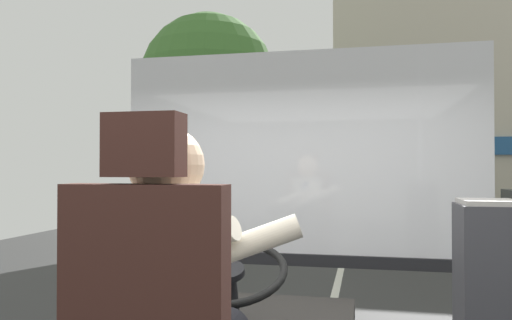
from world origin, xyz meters
TOP-DOWN VIEW (x-y plane):
  - ground at (0.00, 8.80)m, footprint 18.00×44.00m
  - bus_driver at (-0.16, -0.28)m, footprint 0.80×0.57m
  - windshield_panel at (0.00, 1.62)m, footprint 2.50×0.08m
  - street_tree at (-3.62, 10.89)m, footprint 3.58×3.58m
  - shop_building at (6.02, 19.07)m, footprint 13.34×5.82m

SIDE VIEW (x-z plane):
  - ground at x=0.00m, z-range -0.05..0.00m
  - bus_driver at x=-0.16m, z-range 1.09..1.93m
  - windshield_panel at x=0.00m, z-range 1.07..2.55m
  - shop_building at x=6.02m, z-range 0.00..8.10m
  - street_tree at x=-3.62m, z-range 1.20..7.22m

